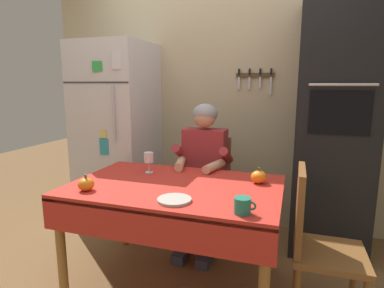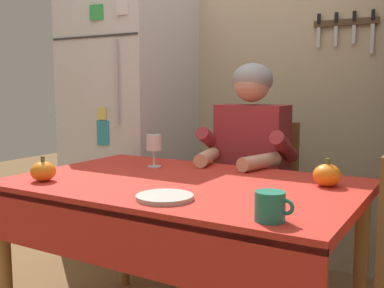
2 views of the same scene
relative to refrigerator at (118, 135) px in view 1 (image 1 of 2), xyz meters
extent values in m
cube|color=#BCAD89|center=(1.00, 0.39, 0.40)|extent=(3.70, 0.10, 2.60)
cube|color=#4C3823|center=(1.31, 0.33, 0.59)|extent=(0.36, 0.02, 0.04)
cube|color=silver|center=(1.16, 0.32, 0.51)|extent=(0.02, 0.01, 0.11)
cube|color=black|center=(1.16, 0.32, 0.62)|extent=(0.02, 0.01, 0.06)
cube|color=silver|center=(1.26, 0.32, 0.51)|extent=(0.02, 0.01, 0.11)
cube|color=black|center=(1.26, 0.32, 0.62)|extent=(0.02, 0.01, 0.06)
cube|color=silver|center=(1.36, 0.32, 0.52)|extent=(0.02, 0.01, 0.10)
cube|color=black|center=(1.36, 0.32, 0.62)|extent=(0.02, 0.01, 0.06)
cube|color=silver|center=(1.46, 0.32, 0.49)|extent=(0.02, 0.01, 0.16)
cube|color=black|center=(1.46, 0.32, 0.62)|extent=(0.02, 0.01, 0.06)
cube|color=silver|center=(0.00, 0.00, 0.00)|extent=(0.68, 0.68, 1.80)
cylinder|color=silver|center=(0.19, -0.36, 0.25)|extent=(0.02, 0.02, 0.50)
cube|color=#333335|center=(0.00, -0.34, 0.52)|extent=(0.67, 0.01, 0.01)
cube|color=teal|center=(0.06, -0.35, -0.05)|extent=(0.09, 0.02, 0.15)
cube|color=#E5D666|center=(0.06, -0.35, 0.06)|extent=(0.06, 0.01, 0.07)
cube|color=green|center=(0.04, -0.35, 0.66)|extent=(0.10, 0.02, 0.09)
cube|color=silver|center=(0.23, -0.35, 0.70)|extent=(0.08, 0.02, 0.15)
cube|color=black|center=(2.00, 0.04, 0.15)|extent=(0.60, 0.60, 2.10)
cube|color=black|center=(2.00, -0.26, 0.30)|extent=(0.42, 0.01, 0.32)
cylinder|color=silver|center=(2.00, -0.29, 0.50)|extent=(0.45, 0.02, 0.02)
cylinder|color=#9E6B33|center=(0.31, -1.25, -0.55)|extent=(0.06, 0.06, 0.70)
cylinder|color=#9E6B33|center=(0.31, -0.47, -0.55)|extent=(0.06, 0.06, 0.70)
cylinder|color=#9E6B33|center=(1.59, -0.47, -0.55)|extent=(0.06, 0.06, 0.70)
cube|color=red|center=(0.95, -0.86, -0.18)|extent=(1.40, 0.90, 0.04)
cube|color=red|center=(0.95, -1.30, -0.28)|extent=(1.40, 0.01, 0.20)
cube|color=brown|center=(0.98, -0.17, -0.47)|extent=(0.40, 0.40, 0.04)
cube|color=brown|center=(0.98, 0.01, -0.21)|extent=(0.36, 0.04, 0.48)
cylinder|color=brown|center=(0.81, -0.34, -0.69)|extent=(0.04, 0.04, 0.41)
cylinder|color=brown|center=(0.81, 0.00, -0.69)|extent=(0.04, 0.04, 0.41)
cylinder|color=brown|center=(1.15, -0.34, -0.69)|extent=(0.04, 0.04, 0.41)
cylinder|color=brown|center=(1.15, 0.00, -0.69)|extent=(0.04, 0.04, 0.41)
cube|color=#38384C|center=(0.88, -0.55, -0.86)|extent=(0.10, 0.22, 0.08)
cube|color=#38384C|center=(1.08, -0.55, -0.86)|extent=(0.10, 0.22, 0.08)
cylinder|color=#38384C|center=(0.88, -0.49, -0.67)|extent=(0.09, 0.09, 0.38)
cylinder|color=#38384C|center=(1.08, -0.49, -0.67)|extent=(0.09, 0.09, 0.38)
cube|color=#38384C|center=(0.89, -0.33, -0.40)|extent=(0.12, 0.40, 0.11)
cube|color=#38384C|center=(1.07, -0.33, -0.40)|extent=(0.12, 0.40, 0.11)
cube|color=#9E2D33|center=(0.98, -0.21, -0.11)|extent=(0.36, 0.20, 0.48)
cylinder|color=#9E2D33|center=(0.78, -0.28, -0.07)|extent=(0.07, 0.26, 0.18)
cylinder|color=#9E2D33|center=(1.18, -0.28, -0.07)|extent=(0.07, 0.26, 0.18)
cylinder|color=#D8A884|center=(0.84, -0.45, -0.13)|extent=(0.13, 0.27, 0.07)
cylinder|color=#D8A884|center=(1.12, -0.45, -0.13)|extent=(0.13, 0.27, 0.07)
sphere|color=#D8A884|center=(0.98, -0.23, 0.24)|extent=(0.19, 0.19, 0.19)
ellipsoid|color=#99999E|center=(0.98, -0.22, 0.26)|extent=(0.21, 0.21, 0.17)
cube|color=brown|center=(1.93, -0.92, -0.47)|extent=(0.40, 0.40, 0.04)
cube|color=brown|center=(1.75, -0.92, -0.21)|extent=(0.04, 0.36, 0.48)
cylinder|color=brown|center=(2.10, -0.75, -0.69)|extent=(0.04, 0.04, 0.41)
cylinder|color=brown|center=(1.76, -0.75, -0.69)|extent=(0.04, 0.04, 0.41)
cylinder|color=#237F66|center=(1.46, -1.22, -0.12)|extent=(0.09, 0.09, 0.09)
torus|color=#237F66|center=(1.51, -1.22, -0.11)|extent=(0.05, 0.01, 0.05)
cylinder|color=white|center=(0.66, -0.66, -0.16)|extent=(0.06, 0.06, 0.01)
cylinder|color=white|center=(0.66, -0.66, -0.12)|extent=(0.01, 0.01, 0.08)
cylinder|color=white|center=(0.66, -0.66, -0.04)|extent=(0.07, 0.07, 0.08)
ellipsoid|color=orange|center=(1.48, -0.66, -0.12)|extent=(0.11, 0.11, 0.09)
cylinder|color=#4C6023|center=(1.48, -0.66, -0.06)|extent=(0.02, 0.02, 0.02)
ellipsoid|color=orange|center=(0.46, -1.16, -0.12)|extent=(0.10, 0.10, 0.08)
cylinder|color=#4C6023|center=(0.46, -1.16, -0.07)|extent=(0.02, 0.02, 0.02)
cylinder|color=#B7B2A8|center=(1.06, -1.16, -0.15)|extent=(0.20, 0.20, 0.02)
camera|label=1|loc=(1.69, -2.77, 0.50)|focal=29.63mm
camera|label=2|loc=(1.91, -2.42, 0.22)|focal=42.63mm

